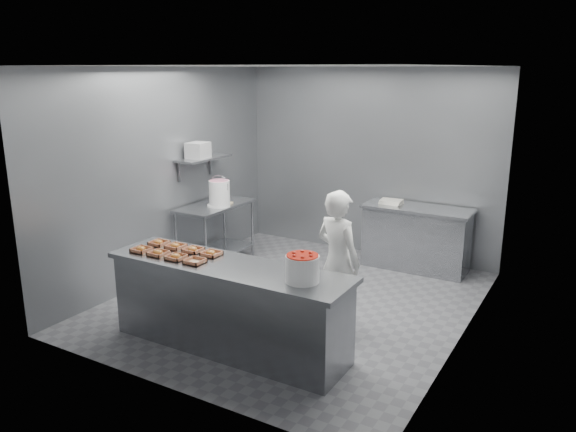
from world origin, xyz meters
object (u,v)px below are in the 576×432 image
object	(u,v)px
worker	(338,261)
tray_1	(158,253)
tray_7	(211,253)
back_counter	(416,238)
strawberry_tub	(302,267)
service_counter	(229,306)
tray_0	(141,249)
tray_4	(159,243)
glaze_bucket	(219,193)
appliance	(198,150)
prep_table	(216,225)
tray_5	(176,246)
tray_6	(193,250)
tray_3	(195,261)
tray_2	(176,257)

from	to	relation	value
worker	tray_1	bearing A→B (deg)	52.73
tray_7	worker	world-z (taller)	worker
back_counter	tray_1	distance (m)	3.81
worker	strawberry_tub	world-z (taller)	worker
service_counter	back_counter	size ratio (longest dim) A/B	1.73
tray_0	tray_4	size ratio (longest dim) A/B	1.00
glaze_bucket	appliance	world-z (taller)	appliance
service_counter	prep_table	world-z (taller)	same
worker	glaze_bucket	distance (m)	2.47
tray_5	tray_6	distance (m)	0.24
service_counter	tray_3	bearing A→B (deg)	-156.40
worker	strawberry_tub	distance (m)	1.05
strawberry_tub	appliance	bearing A→B (deg)	145.08
service_counter	tray_3	distance (m)	0.57
tray_7	tray_3	bearing A→B (deg)	-89.35
tray_2	strawberry_tub	distance (m)	1.42
prep_table	appliance	distance (m)	1.10
tray_6	glaze_bucket	bearing A→B (deg)	118.85
worker	tray_2	bearing A→B (deg)	57.46
tray_2	appliance	size ratio (longest dim) A/B	0.64
tray_4	tray_7	bearing A→B (deg)	0.00
tray_2	tray_7	bearing A→B (deg)	48.00
back_counter	tray_3	xyz separation A→B (m)	(-1.20, -3.38, 0.47)
tray_2	tray_5	bearing A→B (deg)	132.00
strawberry_tub	glaze_bucket	distance (m)	3.07
tray_3	worker	xyz separation A→B (m)	(1.05, 1.11, -0.14)
prep_table	tray_6	size ratio (longest dim) A/B	6.40
tray_0	tray_4	world-z (taller)	same
tray_5	tray_7	bearing A→B (deg)	0.00
tray_5	prep_table	bearing A→B (deg)	115.39
tray_0	tray_4	xyz separation A→B (m)	(0.00, 0.27, 0.00)
tray_0	prep_table	bearing A→B (deg)	106.63
back_counter	tray_2	size ratio (longest dim) A/B	8.01
tray_3	appliance	bearing A→B (deg)	127.60
worker	glaze_bucket	world-z (taller)	worker
prep_table	appliance	bearing A→B (deg)	-145.76
glaze_bucket	tray_6	bearing A→B (deg)	-61.15
tray_6	worker	size ratio (longest dim) A/B	0.12
tray_4	tray_1	bearing A→B (deg)	-48.00
tray_4	tray_7	distance (m)	0.72
prep_table	tray_0	xyz separation A→B (m)	(0.62, -2.08, 0.33)
strawberry_tub	tray_1	bearing A→B (deg)	-176.71
tray_3	tray_6	distance (m)	0.36
tray_3	worker	world-z (taller)	worker
tray_0	tray_3	distance (m)	0.72
prep_table	tray_2	xyz separation A→B (m)	(1.10, -2.08, 0.33)
tray_4	tray_7	size ratio (longest dim) A/B	1.00
strawberry_tub	glaze_bucket	size ratio (longest dim) A/B	0.69
service_counter	worker	bearing A→B (deg)	52.50
prep_table	back_counter	size ratio (longest dim) A/B	0.80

